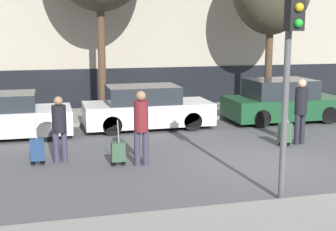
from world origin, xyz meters
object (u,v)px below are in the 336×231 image
(parked_car_2, at_px, (282,102))
(traffic_light, at_px, (291,51))
(trolley_left, at_px, (37,150))
(trolley_center, at_px, (118,152))
(pedestrian_left, at_px, (59,125))
(parked_car_0, at_px, (3,117))
(trolley_right, at_px, (285,133))
(pedestrian_right, at_px, (301,107))
(parked_car_1, at_px, (146,108))
(pedestrian_center, at_px, (141,123))

(parked_car_2, height_order, traffic_light, traffic_light)
(trolley_left, xyz_separation_m, trolley_center, (1.85, -0.55, -0.04))
(parked_car_2, height_order, trolley_center, parked_car_2)
(pedestrian_left, height_order, traffic_light, traffic_light)
(parked_car_0, bearing_deg, trolley_right, -21.92)
(parked_car_2, relative_size, pedestrian_right, 2.18)
(parked_car_0, xyz_separation_m, trolley_right, (7.60, -3.06, -0.24))
(parked_car_0, height_order, parked_car_2, parked_car_2)
(parked_car_2, distance_m, trolley_right, 3.72)
(parked_car_0, height_order, traffic_light, traffic_light)
(parked_car_1, height_order, pedestrian_right, pedestrian_right)
(parked_car_0, bearing_deg, pedestrian_left, -63.27)
(pedestrian_left, height_order, pedestrian_center, pedestrian_center)
(pedestrian_left, distance_m, trolley_center, 1.58)
(trolley_right, height_order, traffic_light, traffic_light)
(parked_car_1, xyz_separation_m, pedestrian_right, (3.72, -3.18, 0.40))
(parked_car_0, height_order, pedestrian_right, pedestrian_right)
(trolley_right, bearing_deg, trolley_center, -171.46)
(pedestrian_center, bearing_deg, trolley_right, 18.90)
(parked_car_0, relative_size, pedestrian_right, 2.13)
(traffic_light, bearing_deg, trolley_left, 141.29)
(pedestrian_center, relative_size, pedestrian_right, 0.97)
(parked_car_2, distance_m, pedestrian_center, 7.15)
(pedestrian_right, bearing_deg, pedestrian_center, 176.29)
(parked_car_0, height_order, trolley_right, parked_car_0)
(traffic_light, bearing_deg, parked_car_0, 129.03)
(trolley_center, bearing_deg, traffic_light, -48.99)
(trolley_center, bearing_deg, parked_car_0, 127.33)
(trolley_right, bearing_deg, trolley_left, -178.62)
(pedestrian_left, height_order, pedestrian_right, pedestrian_right)
(parked_car_2, bearing_deg, pedestrian_right, -109.81)
(parked_car_0, distance_m, pedestrian_left, 3.48)
(parked_car_1, bearing_deg, pedestrian_left, -130.30)
(parked_car_2, xyz_separation_m, pedestrian_right, (-1.14, -3.17, 0.37))
(parked_car_1, distance_m, trolley_center, 4.33)
(trolley_center, bearing_deg, pedestrian_right, 9.20)
(trolley_right, bearing_deg, parked_car_0, 158.08)
(parked_car_1, xyz_separation_m, trolley_left, (-3.39, -3.48, -0.27))
(pedestrian_center, bearing_deg, pedestrian_left, 166.26)
(trolley_left, xyz_separation_m, traffic_light, (4.52, -3.63, 2.44))
(parked_car_2, height_order, trolley_right, parked_car_2)
(trolley_center, distance_m, trolley_right, 4.78)
(pedestrian_right, distance_m, traffic_light, 5.02)
(pedestrian_left, bearing_deg, pedestrian_center, -34.57)
(pedestrian_left, xyz_separation_m, pedestrian_right, (6.57, 0.18, 0.14))
(trolley_left, bearing_deg, pedestrian_center, -14.71)
(trolley_center, bearing_deg, trolley_right, 8.54)
(parked_car_2, distance_m, trolley_center, 7.56)
(trolley_center, height_order, pedestrian_right, pedestrian_right)
(parked_car_0, height_order, trolley_left, parked_car_0)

